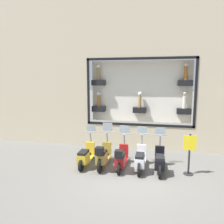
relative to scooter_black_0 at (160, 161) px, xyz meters
The scene contains 8 objects.
ground_plane 1.32m from the scooter_black_0, 124.06° to the left, with size 120.00×120.00×0.00m, color #66635E.
building_facade 6.00m from the scooter_black_0, 19.54° to the left, with size 1.25×36.00×10.93m.
scooter_black_0 is the anchor object (origin of this frame).
scooter_white_1 0.74m from the scooter_black_0, 89.78° to the left, with size 1.80×0.60×1.56m.
scooter_red_2 1.48m from the scooter_black_0, 92.60° to the left, with size 1.79×0.60×1.57m.
scooter_olive_3 2.22m from the scooter_black_0, 91.26° to the left, with size 1.81×0.60×1.66m.
scooter_yellow_4 2.96m from the scooter_black_0, 90.05° to the left, with size 1.79×0.61×1.53m.
shop_sign_post 1.13m from the scooter_black_0, 91.55° to the right, with size 0.36×0.45×1.54m.
Camera 1 is at (-7.45, -0.86, 3.51)m, focal length 35.00 mm.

